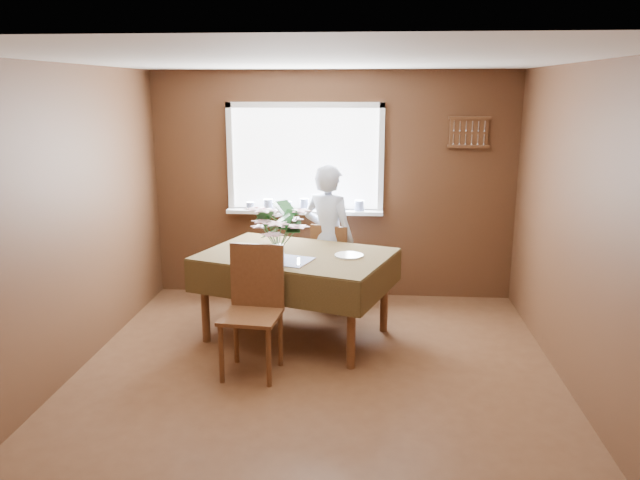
# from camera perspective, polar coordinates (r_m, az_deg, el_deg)

# --- Properties ---
(floor) EXTENTS (4.50, 4.50, 0.00)m
(floor) POSITION_cam_1_polar(r_m,az_deg,el_deg) (5.14, -0.51, -12.93)
(floor) COLOR #52301C
(floor) RESTS_ON ground
(ceiling) EXTENTS (4.50, 4.50, 0.00)m
(ceiling) POSITION_cam_1_polar(r_m,az_deg,el_deg) (4.60, -0.58, 16.14)
(ceiling) COLOR white
(ceiling) RESTS_ON wall_back
(wall_back) EXTENTS (4.00, 0.00, 4.00)m
(wall_back) POSITION_cam_1_polar(r_m,az_deg,el_deg) (6.92, 1.14, 4.94)
(wall_back) COLOR brown
(wall_back) RESTS_ON floor
(wall_front) EXTENTS (4.00, 0.00, 4.00)m
(wall_front) POSITION_cam_1_polar(r_m,az_deg,el_deg) (2.59, -5.11, -10.41)
(wall_front) COLOR brown
(wall_front) RESTS_ON floor
(wall_left) EXTENTS (0.00, 4.50, 4.50)m
(wall_left) POSITION_cam_1_polar(r_m,az_deg,el_deg) (5.28, -22.70, 1.11)
(wall_left) COLOR brown
(wall_left) RESTS_ON floor
(wall_right) EXTENTS (0.00, 4.50, 4.50)m
(wall_right) POSITION_cam_1_polar(r_m,az_deg,el_deg) (4.96, 23.16, 0.30)
(wall_right) COLOR brown
(wall_right) RESTS_ON floor
(window_assembly) EXTENTS (1.72, 0.20, 1.22)m
(window_assembly) POSITION_cam_1_polar(r_m,az_deg,el_deg) (6.88, -1.37, 5.67)
(window_assembly) COLOR white
(window_assembly) RESTS_ON wall_back
(spoon_rack) EXTENTS (0.44, 0.05, 0.33)m
(spoon_rack) POSITION_cam_1_polar(r_m,az_deg,el_deg) (6.89, 13.46, 9.56)
(spoon_rack) COLOR brown
(spoon_rack) RESTS_ON wall_back
(dining_table) EXTENTS (1.97, 1.63, 0.83)m
(dining_table) POSITION_cam_1_polar(r_m,az_deg,el_deg) (5.80, -2.20, -2.18)
(dining_table) COLOR brown
(dining_table) RESTS_ON floor
(chair_far) EXTENTS (0.50, 0.50, 0.93)m
(chair_far) POSITION_cam_1_polar(r_m,az_deg,el_deg) (6.58, 1.12, -2.12)
(chair_far) COLOR brown
(chair_far) RESTS_ON floor
(chair_near) EXTENTS (0.50, 0.50, 1.06)m
(chair_near) POSITION_cam_1_polar(r_m,az_deg,el_deg) (5.18, -6.07, -5.93)
(chair_near) COLOR brown
(chair_near) RESTS_ON floor
(seated_woman) EXTENTS (0.68, 0.59, 1.56)m
(seated_woman) POSITION_cam_1_polar(r_m,az_deg,el_deg) (6.47, 0.77, 0.10)
(seated_woman) COLOR white
(seated_woman) RESTS_ON floor
(flower_bouquet) EXTENTS (0.53, 0.53, 0.46)m
(flower_bouquet) POSITION_cam_1_polar(r_m,az_deg,el_deg) (5.52, -3.85, 1.23)
(flower_bouquet) COLOR white
(flower_bouquet) RESTS_ON dining_table
(side_plate) EXTENTS (0.29, 0.29, 0.01)m
(side_plate) POSITION_cam_1_polar(r_m,az_deg,el_deg) (5.67, 2.66, -1.42)
(side_plate) COLOR white
(side_plate) RESTS_ON dining_table
(table_knife) EXTENTS (0.05, 0.24, 0.00)m
(table_knife) POSITION_cam_1_polar(r_m,az_deg,el_deg) (5.47, -1.98, -1.97)
(table_knife) COLOR silver
(table_knife) RESTS_ON dining_table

